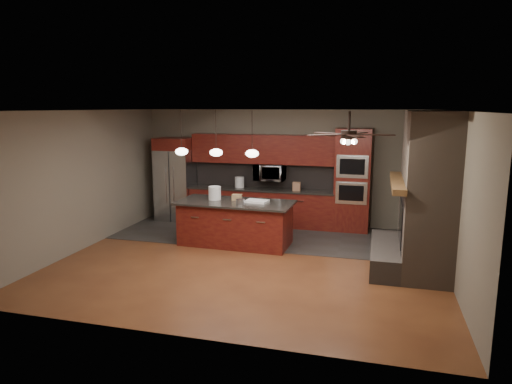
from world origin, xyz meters
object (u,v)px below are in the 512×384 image
(kitchen_island, at_px, (235,223))
(white_bucket, at_px, (215,193))
(oven_tower, at_px, (352,180))
(counter_bucket, at_px, (240,182))
(paint_can, at_px, (240,202))
(counter_box, at_px, (297,186))
(microwave, at_px, (270,172))
(cardboard_box, at_px, (237,197))
(refrigerator, at_px, (176,179))
(paint_tray, at_px, (257,201))

(kitchen_island, relative_size, white_bucket, 8.66)
(oven_tower, height_order, counter_bucket, oven_tower)
(paint_can, distance_m, counter_box, 2.14)
(microwave, bearing_deg, oven_tower, -1.66)
(white_bucket, bearing_deg, paint_can, -28.37)
(white_bucket, xyz_separation_m, cardboard_box, (0.47, 0.07, -0.08))
(oven_tower, height_order, counter_box, oven_tower)
(microwave, height_order, counter_box, microwave)
(counter_box, bearing_deg, refrigerator, 177.06)
(refrigerator, height_order, counter_bucket, refrigerator)
(oven_tower, distance_m, white_bucket, 3.23)
(paint_tray, bearing_deg, counter_box, 79.07)
(microwave, height_order, paint_tray, microwave)
(refrigerator, relative_size, cardboard_box, 10.80)
(oven_tower, distance_m, refrigerator, 4.41)
(paint_can, bearing_deg, cardboard_box, 115.15)
(paint_can, height_order, cardboard_box, cardboard_box)
(refrigerator, relative_size, paint_tray, 4.65)
(refrigerator, height_order, counter_box, refrigerator)
(white_bucket, distance_m, cardboard_box, 0.48)
(microwave, relative_size, refrigerator, 0.35)
(white_bucket, height_order, counter_box, white_bucket)
(kitchen_island, height_order, white_bucket, white_bucket)
(counter_bucket, bearing_deg, paint_tray, -62.21)
(white_bucket, xyz_separation_m, counter_box, (1.48, 1.62, -0.06))
(counter_bucket, distance_m, counter_box, 1.44)
(counter_bucket, bearing_deg, white_bucket, -91.31)
(refrigerator, height_order, paint_tray, refrigerator)
(white_bucket, bearing_deg, counter_bucket, 88.69)
(counter_box, bearing_deg, oven_tower, -1.63)
(kitchen_island, xyz_separation_m, paint_can, (0.19, -0.28, 0.51))
(paint_tray, bearing_deg, cardboard_box, 173.22)
(paint_tray, height_order, counter_box, counter_box)
(kitchen_island, xyz_separation_m, counter_bucket, (-0.44, 1.75, 0.57))
(white_bucket, xyz_separation_m, paint_tray, (0.94, -0.04, -0.12))
(paint_can, relative_size, counter_box, 0.86)
(paint_tray, bearing_deg, oven_tower, 49.92)
(microwave, bearing_deg, counter_bucket, -176.21)
(paint_tray, distance_m, cardboard_box, 0.48)
(kitchen_island, distance_m, cardboard_box, 0.54)
(counter_bucket, bearing_deg, oven_tower, -0.16)
(refrigerator, bearing_deg, counter_bucket, 2.77)
(white_bucket, bearing_deg, paint_tray, -2.61)
(cardboard_box, xyz_separation_m, counter_box, (1.01, 1.54, 0.02))
(kitchen_island, xyz_separation_m, cardboard_box, (-0.01, 0.16, 0.52))
(counter_box, bearing_deg, kitchen_island, -123.73)
(oven_tower, bearing_deg, paint_can, -135.99)
(paint_can, xyz_separation_m, counter_bucket, (-0.64, 2.03, 0.05))
(microwave, distance_m, counter_bucket, 0.80)
(microwave, height_order, white_bucket, microwave)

